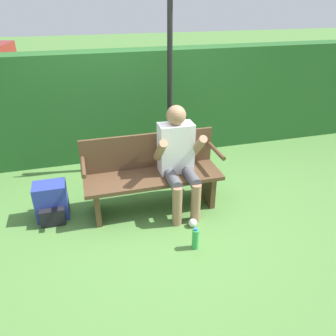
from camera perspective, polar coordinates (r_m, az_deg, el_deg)
ground_plane at (r=4.01m, az=-2.47°, el=-6.79°), size 40.00×40.00×0.00m
hedge_back at (r=5.13m, az=-6.94°, el=10.89°), size 12.00×0.43×1.59m
park_bench at (r=3.84m, az=-2.82°, el=-0.92°), size 1.58×0.50×0.86m
person_seated at (r=3.69m, az=1.78°, el=2.16°), size 0.53×0.60×1.23m
backpack at (r=3.95m, az=-19.61°, el=-5.66°), size 0.35×0.34×0.43m
water_bottle at (r=3.37m, az=4.80°, el=-12.16°), size 0.07×0.07×0.24m
signpost at (r=4.46m, az=0.34°, el=17.78°), size 0.35×0.09×2.64m
litter_crumple at (r=3.69m, az=4.34°, el=-9.50°), size 0.09×0.09×0.09m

